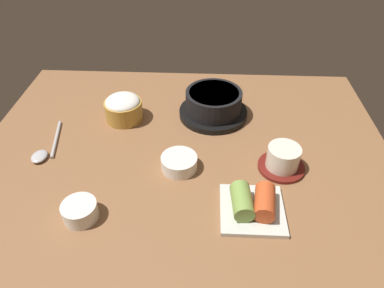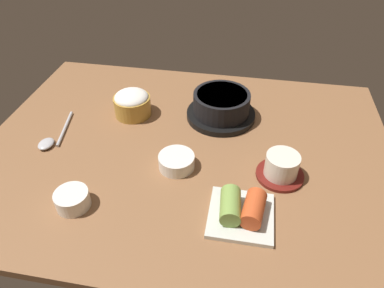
% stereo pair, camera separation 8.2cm
% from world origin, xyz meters
% --- Properties ---
extents(dining_table, '(1.00, 0.76, 0.02)m').
position_xyz_m(dining_table, '(0.00, 0.00, 0.01)').
color(dining_table, brown).
rests_on(dining_table, ground).
extents(stone_pot, '(0.19, 0.19, 0.07)m').
position_xyz_m(stone_pot, '(0.07, 0.14, 0.06)').
color(stone_pot, black).
rests_on(stone_pot, dining_table).
extents(rice_bowl, '(0.10, 0.10, 0.07)m').
position_xyz_m(rice_bowl, '(-0.17, 0.12, 0.06)').
color(rice_bowl, '#B78C38').
rests_on(rice_bowl, dining_table).
extents(tea_cup_with_saucer, '(0.11, 0.11, 0.06)m').
position_xyz_m(tea_cup_with_saucer, '(0.23, -0.06, 0.05)').
color(tea_cup_with_saucer, maroon).
rests_on(tea_cup_with_saucer, dining_table).
extents(banchan_cup_center, '(0.08, 0.08, 0.03)m').
position_xyz_m(banchan_cup_center, '(-0.01, -0.07, 0.04)').
color(banchan_cup_center, white).
rests_on(banchan_cup_center, dining_table).
extents(kimchi_plate, '(0.13, 0.13, 0.05)m').
position_xyz_m(kimchi_plate, '(0.15, -0.19, 0.04)').
color(kimchi_plate, silver).
rests_on(kimchi_plate, dining_table).
extents(side_bowl_near, '(0.07, 0.07, 0.04)m').
position_xyz_m(side_bowl_near, '(-0.19, -0.22, 0.04)').
color(side_bowl_near, white).
rests_on(side_bowl_near, dining_table).
extents(spoon, '(0.05, 0.17, 0.01)m').
position_xyz_m(spoon, '(-0.33, -0.03, 0.03)').
color(spoon, '#B7B7BC').
rests_on(spoon, dining_table).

